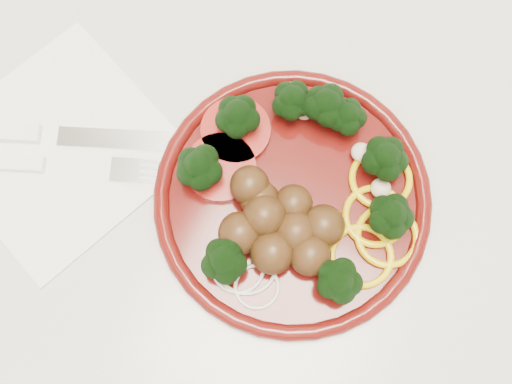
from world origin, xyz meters
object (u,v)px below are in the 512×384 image
at_px(plate, 294,195).
at_px(napkin, 61,148).
at_px(knife, 33,134).
at_px(fork, 25,164).

height_order(plate, napkin, plate).
relative_size(plate, napkin, 1.36).
xyz_separation_m(napkin, knife, (-0.03, 0.00, 0.01)).
xyz_separation_m(plate, napkin, (-0.21, -0.05, -0.02)).
xyz_separation_m(plate, fork, (-0.23, -0.07, -0.01)).
xyz_separation_m(knife, fork, (0.01, -0.03, -0.00)).
distance_m(plate, fork, 0.24).
bearing_deg(napkin, fork, -124.16).
bearing_deg(knife, fork, -97.00).
bearing_deg(knife, plate, -11.32).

